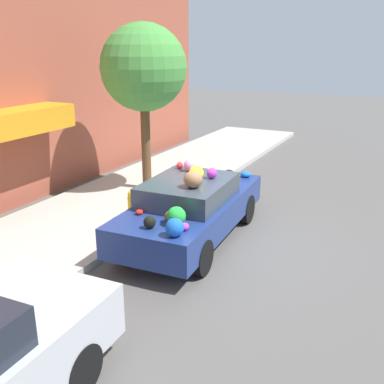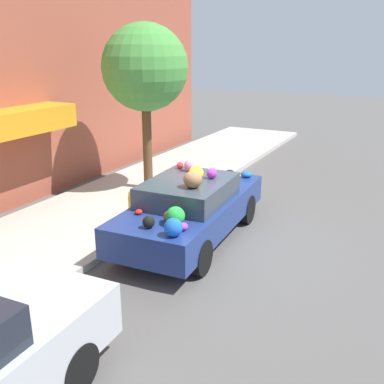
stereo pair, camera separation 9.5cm
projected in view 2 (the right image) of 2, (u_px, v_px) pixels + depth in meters
The scene contains 6 objects.
ground_plane at pixel (196, 240), 9.28m from camera, with size 60.00×60.00×0.00m, color #565451.
sidewalk_curb at pixel (93, 215), 10.44m from camera, with size 24.00×3.20×0.14m.
building_facade at pixel (8, 80), 10.44m from camera, with size 18.00×1.20×6.20m.
street_tree at pixel (145, 68), 11.21m from camera, with size 2.18×2.18×4.25m.
fire_hydrant at pixel (133, 205), 9.84m from camera, with size 0.20×0.20×0.70m.
art_car at pixel (191, 207), 9.05m from camera, with size 4.33×1.92×1.63m.
Camera 2 is at (-7.59, -3.85, 3.84)m, focal length 42.00 mm.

